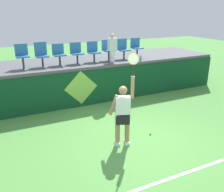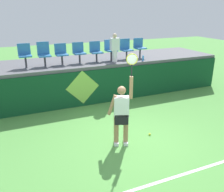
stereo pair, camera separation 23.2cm
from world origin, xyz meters
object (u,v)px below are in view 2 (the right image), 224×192
at_px(stadium_chair_5, 111,49).
at_px(spectator_0, 115,47).
at_px(stadium_chair_4, 96,50).
at_px(tennis_ball, 150,134).
at_px(stadium_chair_0, 25,54).
at_px(water_bottle, 143,58).
at_px(stadium_chair_3, 79,51).
at_px(stadium_chair_1, 44,53).
at_px(stadium_chair_6, 126,48).
at_px(tennis_player, 122,113).
at_px(stadium_chair_7, 139,47).
at_px(stadium_chair_2, 61,53).

bearing_deg(stadium_chair_5, spectator_0, -90.00).
relative_size(stadium_chair_4, spectator_0, 0.71).
height_order(tennis_ball, stadium_chair_0, stadium_chair_0).
height_order(water_bottle, spectator_0, spectator_0).
xyz_separation_m(stadium_chair_3, stadium_chair_4, (0.70, 0.00, -0.01)).
bearing_deg(stadium_chair_3, stadium_chair_1, 179.63).
height_order(stadium_chair_6, spectator_0, spectator_0).
bearing_deg(tennis_player, stadium_chair_1, 107.62).
distance_m(water_bottle, stadium_chair_7, 0.78).
distance_m(stadium_chair_1, stadium_chair_4, 2.02).
bearing_deg(stadium_chair_4, stadium_chair_2, -179.89).
xyz_separation_m(tennis_player, stadium_chair_4, (0.75, 3.96, 0.96)).
height_order(tennis_ball, stadium_chair_5, stadium_chair_5).
bearing_deg(water_bottle, stadium_chair_7, 74.01).
relative_size(stadium_chair_1, stadium_chair_4, 1.11).
xyz_separation_m(tennis_player, stadium_chair_2, (-0.63, 3.96, 0.96)).
relative_size(stadium_chair_1, stadium_chair_6, 1.06).
bearing_deg(stadium_chair_1, stadium_chair_3, -0.37).
relative_size(stadium_chair_3, spectator_0, 0.71).
relative_size(tennis_player, stadium_chair_4, 3.16).
bearing_deg(water_bottle, tennis_player, -127.62).
xyz_separation_m(water_bottle, stadium_chair_6, (-0.45, 0.67, 0.34)).
distance_m(stadium_chair_4, spectator_0, 0.77).
distance_m(tennis_player, tennis_ball, 1.33).
bearing_deg(tennis_ball, stadium_chair_3, 103.29).
bearing_deg(spectator_0, water_bottle, -12.92).
distance_m(tennis_player, stadium_chair_5, 4.32).
bearing_deg(stadium_chair_0, stadium_chair_7, -0.02).
bearing_deg(stadium_chair_6, stadium_chair_5, -179.61).
height_order(water_bottle, stadium_chair_4, stadium_chair_4).
relative_size(tennis_ball, stadium_chair_7, 0.08).
relative_size(stadium_chair_1, stadium_chair_2, 1.12).
bearing_deg(tennis_player, stadium_chair_7, 55.43).
bearing_deg(spectator_0, stadium_chair_4, 147.45).
xyz_separation_m(tennis_ball, spectator_0, (0.42, 3.46, 2.00)).
bearing_deg(tennis_player, tennis_ball, 5.98).
relative_size(water_bottle, spectator_0, 0.19).
xyz_separation_m(stadium_chair_5, stadium_chair_6, (0.70, 0.00, -0.02)).
relative_size(stadium_chair_0, stadium_chair_1, 0.97).
bearing_deg(stadium_chair_7, stadium_chair_4, 179.93).
bearing_deg(tennis_ball, stadium_chair_0, 126.91).
bearing_deg(stadium_chair_0, stadium_chair_5, -0.00).
distance_m(stadium_chair_1, stadium_chair_2, 0.64).
height_order(water_bottle, stadium_chair_6, stadium_chair_6).
relative_size(stadium_chair_0, stadium_chair_4, 1.08).
bearing_deg(tennis_player, stadium_chair_5, 70.65).
xyz_separation_m(water_bottle, stadium_chair_1, (-3.80, 0.68, 0.37)).
distance_m(tennis_ball, stadium_chair_3, 4.38).
distance_m(stadium_chair_5, stadium_chair_7, 1.34).
xyz_separation_m(tennis_ball, water_bottle, (1.57, 3.19, 1.53)).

